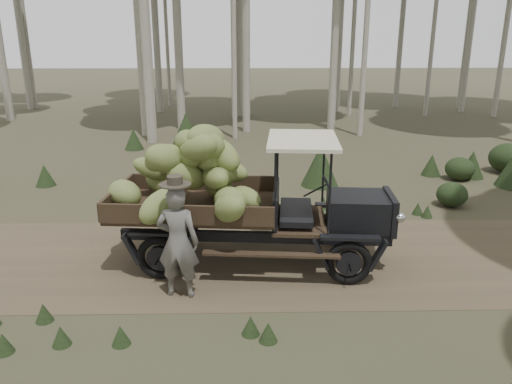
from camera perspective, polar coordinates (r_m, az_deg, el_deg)
ground at (r=9.79m, az=-3.24°, el=-7.62°), size 120.00×120.00×0.00m
dirt_track at (r=9.79m, az=-3.24°, el=-7.60°), size 70.00×4.00×0.01m
banana_truck at (r=9.17m, az=-3.80°, el=0.96°), size 5.54×2.68×2.72m
farmer at (r=8.18m, az=-8.92°, el=-5.54°), size 0.76×0.58×2.07m
undergrowth at (r=8.66m, az=7.94°, el=-7.18°), size 22.75×22.14×1.39m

